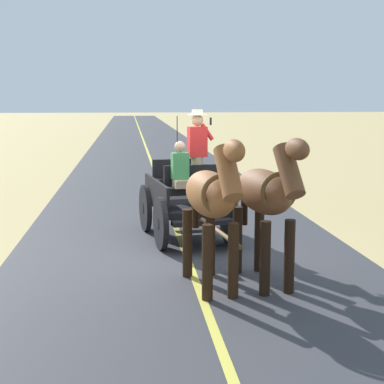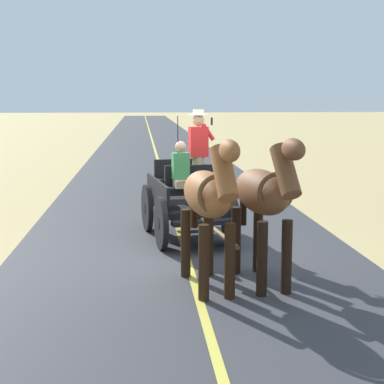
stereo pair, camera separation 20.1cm
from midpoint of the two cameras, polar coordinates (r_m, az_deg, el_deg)
The scene contains 6 objects.
ground_plane at distance 10.46m, azimuth -0.17°, elevation -5.79°, with size 200.00×200.00×0.00m, color tan.
road_surface at distance 10.45m, azimuth -0.17°, elevation -5.77°, with size 6.14×160.00×0.01m, color #38383D.
road_centre_stripe at distance 10.45m, azimuth -0.17°, elevation -5.74°, with size 0.12×160.00×0.00m, color #DBCC4C.
horse_drawn_carriage at distance 11.18m, azimuth 0.09°, elevation -0.52°, with size 1.76×4.51×2.50m.
horse_near_side at distance 8.36m, azimuth 7.75°, elevation -0.38°, with size 0.81×2.15×2.21m.
horse_off_side at distance 8.10m, azimuth 2.36°, elevation -0.62°, with size 0.78×2.15×2.21m.
Camera 2 is at (0.77, 10.07, 2.71)m, focal length 54.33 mm.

